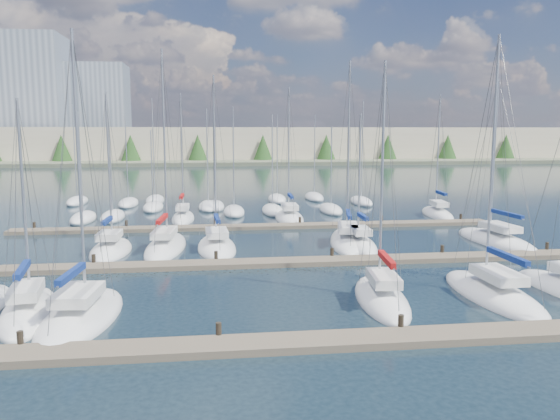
{
  "coord_description": "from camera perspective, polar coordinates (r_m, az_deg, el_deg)",
  "views": [
    {
      "loc": [
        -4.15,
        -19.35,
        8.86
      ],
      "look_at": [
        0.0,
        14.0,
        4.0
      ],
      "focal_mm": 35.0,
      "sensor_mm": 36.0,
      "label": 1
    }
  ],
  "objects": [
    {
      "name": "sailboat_h",
      "position": [
        42.27,
        -17.25,
        -4.0
      ],
      "size": [
        2.89,
        7.32,
        12.39
      ],
      "rotation": [
        0.0,
        0.0,
        -0.02
      ],
      "color": "white",
      "rests_on": "ground"
    },
    {
      "name": "dock_far",
      "position": [
        50.3,
        -2.25,
        -1.75
      ],
      "size": [
        44.0,
        1.93,
        1.1
      ],
      "color": "#6B5E4C",
      "rests_on": "ground"
    },
    {
      "name": "sailboat_i",
      "position": [
        42.36,
        -11.85,
        -3.76
      ],
      "size": [
        3.51,
        9.92,
        15.64
      ],
      "rotation": [
        0.0,
        0.0,
        -0.08
      ],
      "color": "white",
      "rests_on": "ground"
    },
    {
      "name": "sailboat_d",
      "position": [
        29.46,
        10.55,
        -9.04
      ],
      "size": [
        3.3,
        8.21,
        13.15
      ],
      "rotation": [
        0.0,
        0.0,
        -0.1
      ],
      "color": "white",
      "rests_on": "ground"
    },
    {
      "name": "sailboat_c",
      "position": [
        27.97,
        -20.02,
        -10.37
      ],
      "size": [
        3.94,
        8.84,
        14.23
      ],
      "rotation": [
        0.0,
        0.0,
        -0.09
      ],
      "color": "white",
      "rests_on": "ground"
    },
    {
      "name": "sailboat_l",
      "position": [
        42.63,
        8.32,
        -3.61
      ],
      "size": [
        2.66,
        7.12,
        10.94
      ],
      "rotation": [
        0.0,
        0.0,
        -0.05
      ],
      "color": "white",
      "rests_on": "ground"
    },
    {
      "name": "sailboat_n",
      "position": [
        55.87,
        -10.1,
        -0.82
      ],
      "size": [
        2.35,
        7.35,
        13.35
      ],
      "rotation": [
        0.0,
        0.0,
        -0.02
      ],
      "color": "white",
      "rests_on": "ground"
    },
    {
      "name": "sailboat_m",
      "position": [
        47.17,
        21.61,
        -2.97
      ],
      "size": [
        3.9,
        10.24,
        13.7
      ],
      "rotation": [
        0.0,
        0.0,
        0.08
      ],
      "color": "white",
      "rests_on": "ground"
    },
    {
      "name": "sailboat_k",
      "position": [
        44.04,
        7.05,
        -3.2
      ],
      "size": [
        4.69,
        10.43,
        15.06
      ],
      "rotation": [
        0.0,
        0.0,
        -0.2
      ],
      "color": "white",
      "rests_on": "ground"
    },
    {
      "name": "sailboat_e",
      "position": [
        31.86,
        21.32,
        -8.16
      ],
      "size": [
        3.23,
        9.37,
        14.59
      ],
      "rotation": [
        0.0,
        0.0,
        0.03
      ],
      "color": "white",
      "rests_on": "ground"
    },
    {
      "name": "dock_mid",
      "position": [
        36.66,
        -0.39,
        -5.51
      ],
      "size": [
        44.0,
        1.93,
        1.1
      ],
      "color": "#6B5E4C",
      "rests_on": "ground"
    },
    {
      "name": "dock_near",
      "position": [
        23.44,
        3.72,
        -13.59
      ],
      "size": [
        44.0,
        1.93,
        1.1
      ],
      "color": "#6B5E4C",
      "rests_on": "ground"
    },
    {
      "name": "sailboat_r",
      "position": [
        60.18,
        16.12,
        -0.39
      ],
      "size": [
        3.28,
        8.39,
        13.44
      ],
      "rotation": [
        0.0,
        0.0,
        -0.11
      ],
      "color": "white",
      "rests_on": "ground"
    },
    {
      "name": "distant_boats",
      "position": [
        63.7,
        -7.2,
        0.43
      ],
      "size": [
        36.93,
        20.75,
        13.3
      ],
      "color": "#9EA0A5",
      "rests_on": "ground"
    },
    {
      "name": "sailboat_p",
      "position": [
        55.42,
        0.98,
        -0.78
      ],
      "size": [
        3.01,
        8.34,
        13.98
      ],
      "rotation": [
        0.0,
        0.0,
        -0.03
      ],
      "color": "white",
      "rests_on": "ground"
    },
    {
      "name": "sailboat_b",
      "position": [
        29.57,
        -24.76,
        -9.63
      ],
      "size": [
        3.73,
        8.26,
        11.16
      ],
      "rotation": [
        0.0,
        0.0,
        0.16
      ],
      "color": "white",
      "rests_on": "ground"
    },
    {
      "name": "ground",
      "position": [
        79.95,
        -4.07,
        1.84
      ],
      "size": [
        400.0,
        400.0,
        0.0
      ],
      "primitive_type": "plane",
      "color": "#192832",
      "rests_on": "ground"
    },
    {
      "name": "sailboat_j",
      "position": [
        41.64,
        -6.63,
        -3.86
      ],
      "size": [
        3.26,
        8.3,
        13.72
      ],
      "rotation": [
        0.0,
        0.0,
        0.05
      ],
      "color": "white",
      "rests_on": "ground"
    },
    {
      "name": "shoreline",
      "position": [
        169.38,
        -10.27,
        7.61
      ],
      "size": [
        400.0,
        60.0,
        38.0
      ],
      "color": "#666B51",
      "rests_on": "ground"
    }
  ]
}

